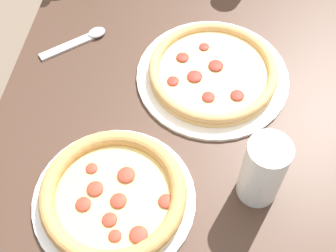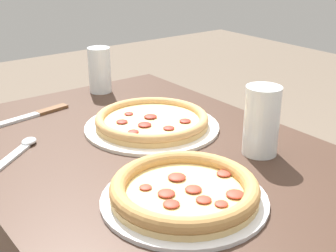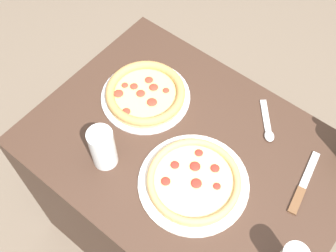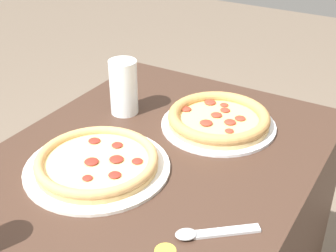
{
  "view_description": "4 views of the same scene",
  "coord_description": "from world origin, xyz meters",
  "px_view_note": "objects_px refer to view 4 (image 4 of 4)",
  "views": [
    {
      "loc": [
        -0.57,
        -0.08,
        1.56
      ],
      "look_at": [
        -0.1,
        -0.01,
        0.83
      ],
      "focal_mm": 50.0,
      "sensor_mm": 36.0,
      "label": 1
    },
    {
      "loc": [
        -0.79,
        0.53,
        1.2
      ],
      "look_at": [
        -0.06,
        -0.02,
        0.83
      ],
      "focal_mm": 50.0,
      "sensor_mm": 36.0,
      "label": 2
    },
    {
      "loc": [
        0.35,
        -0.54,
        1.91
      ],
      "look_at": [
        -0.08,
        0.0,
        0.82
      ],
      "focal_mm": 45.0,
      "sensor_mm": 36.0,
      "label": 3
    },
    {
      "loc": [
        0.75,
        0.5,
        1.37
      ],
      "look_at": [
        -0.1,
        -0.01,
        0.8
      ],
      "focal_mm": 50.0,
      "sensor_mm": 36.0,
      "label": 4
    }
  ],
  "objects_px": {
    "glass_water": "(124,90)",
    "spoon": "(205,233)",
    "pizza_veggie": "(97,163)",
    "pizza_margherita": "(219,119)"
  },
  "relations": [
    {
      "from": "glass_water",
      "to": "spoon",
      "type": "relative_size",
      "value": 1.07
    },
    {
      "from": "spoon",
      "to": "pizza_margherita",
      "type": "bearing_deg",
      "value": -158.22
    },
    {
      "from": "pizza_margherita",
      "to": "glass_water",
      "type": "distance_m",
      "value": 0.27
    },
    {
      "from": "pizza_veggie",
      "to": "spoon",
      "type": "distance_m",
      "value": 0.31
    },
    {
      "from": "pizza_veggie",
      "to": "pizza_margherita",
      "type": "bearing_deg",
      "value": 154.35
    },
    {
      "from": "pizza_veggie",
      "to": "spoon",
      "type": "relative_size",
      "value": 2.34
    },
    {
      "from": "glass_water",
      "to": "spoon",
      "type": "bearing_deg",
      "value": 51.71
    },
    {
      "from": "glass_water",
      "to": "pizza_veggie",
      "type": "bearing_deg",
      "value": 22.38
    },
    {
      "from": "glass_water",
      "to": "spoon",
      "type": "xyz_separation_m",
      "value": [
        0.32,
        0.41,
        -0.06
      ]
    },
    {
      "from": "pizza_veggie",
      "to": "spoon",
      "type": "bearing_deg",
      "value": 77.48
    }
  ]
}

